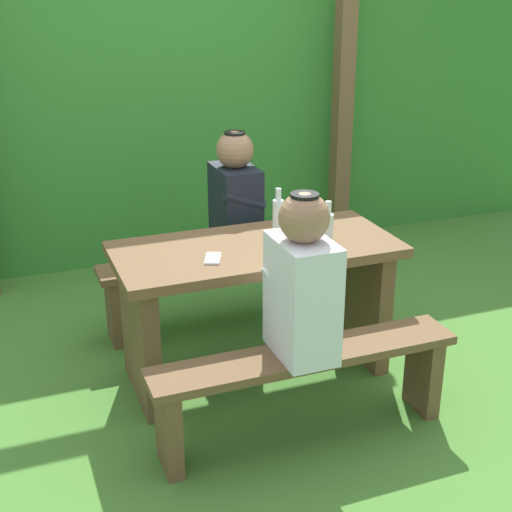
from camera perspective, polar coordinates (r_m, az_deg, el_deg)
name	(u,v)px	position (r m, az deg, el deg)	size (l,w,h in m)	color
ground_plane	(256,371)	(3.83, 0.00, -9.17)	(12.00, 12.00, 0.00)	#457D2F
hedge_backdrop	(148,113)	(5.54, -8.56, 11.15)	(6.40, 1.01, 1.94)	#34802D
pergola_post_right	(343,101)	(5.30, 6.92, 12.15)	(0.12, 0.12, 2.19)	brown
picnic_table	(256,287)	(3.60, 0.00, -2.48)	(1.40, 0.64, 0.72)	brown
bench_near	(305,376)	(3.20, 3.91, -9.51)	(1.40, 0.24, 0.43)	brown
bench_far	(219,275)	(4.19, -2.94, -1.54)	(1.40, 0.24, 0.43)	brown
person_white_shirt	(302,282)	(2.98, 3.69, -2.10)	(0.25, 0.35, 0.72)	silver
person_black_coat	(236,199)	(4.06, -1.63, 4.54)	(0.25, 0.35, 0.72)	black
drinking_glass	(290,231)	(3.60, 2.74, 2.02)	(0.07, 0.07, 0.08)	silver
bottle_left	(327,227)	(3.52, 5.70, 2.34)	(0.06, 0.06, 0.22)	silver
bottle_right	(315,220)	(3.59, 4.72, 2.84)	(0.06, 0.06, 0.23)	silver
bottle_center	(278,215)	(3.63, 1.77, 3.25)	(0.06, 0.06, 0.24)	silver
cell_phone	(213,258)	(3.34, -3.46, -0.19)	(0.07, 0.14, 0.01)	silver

